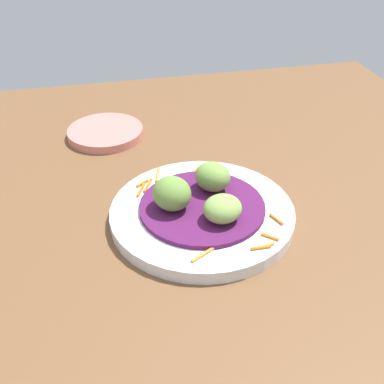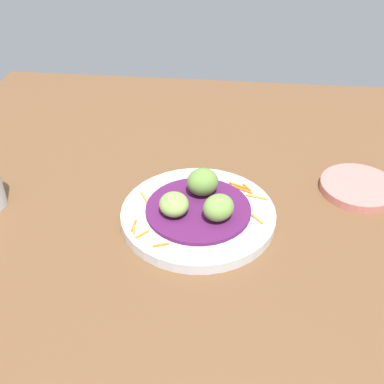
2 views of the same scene
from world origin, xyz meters
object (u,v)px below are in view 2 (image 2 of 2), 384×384
Objects in this scene: guac_scoop_left at (218,208)px; side_plate_small at (358,187)px; main_plate at (198,215)px; guac_scoop_center at (203,182)px; guac_scoop_right at (174,204)px.

side_plate_small is (24.23, 13.45, -3.83)cm from guac_scoop_left.
main_plate is at bearing 145.47° from guac_scoop_left.
side_plate_small is at bearing 14.49° from guac_scoop_center.
side_plate_small is (27.28, 7.05, -4.01)cm from guac_scoop_center.
main_plate is 5.26cm from guac_scoop_right.
main_plate is 5.50cm from guac_scoop_left.
guac_scoop_left is 0.99× the size of guac_scoop_right.
main_plate is 1.88× the size of side_plate_small.
main_plate reaches higher than side_plate_small.
guac_scoop_left is at bearing -150.97° from side_plate_small.
side_plate_small is at bearing 29.03° from guac_scoop_left.
guac_scoop_center reaches higher than guac_scoop_right.
guac_scoop_left reaches higher than main_plate.
guac_scoop_center reaches higher than main_plate.
guac_scoop_left is at bearing -4.53° from guac_scoop_right.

